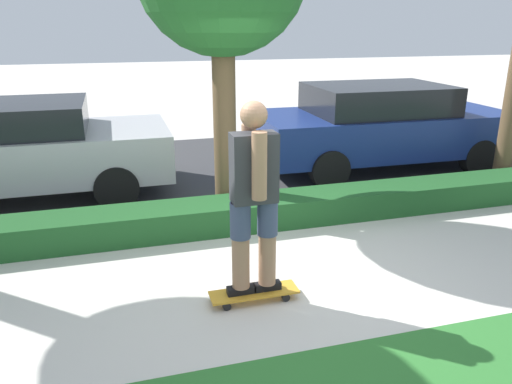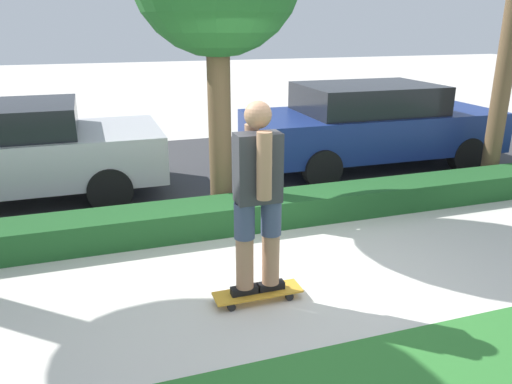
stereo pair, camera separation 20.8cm
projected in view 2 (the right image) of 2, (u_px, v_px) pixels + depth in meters
The scene contains 7 objects.
ground_plane at pixel (290, 286), 4.89m from camera, with size 60.00×60.00×0.00m, color beige.
street_asphalt at pixel (199, 171), 8.66m from camera, with size 15.60×5.00×0.01m.
hedge_row at pixel (243, 213), 6.27m from camera, with size 15.60×0.60×0.35m.
skateboard at pixel (258, 293), 4.61m from camera, with size 0.82×0.24×0.10m.
skater_person at pixel (258, 196), 4.30m from camera, with size 0.51×0.45×1.75m.
parked_car_front at pixel (5, 151), 6.99m from camera, with size 4.24×1.94×1.39m.
parked_car_middle at pixel (370, 124), 8.72m from camera, with size 4.40×1.94×1.45m.
Camera 2 is at (-1.69, -4.00, 2.45)m, focal length 35.00 mm.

